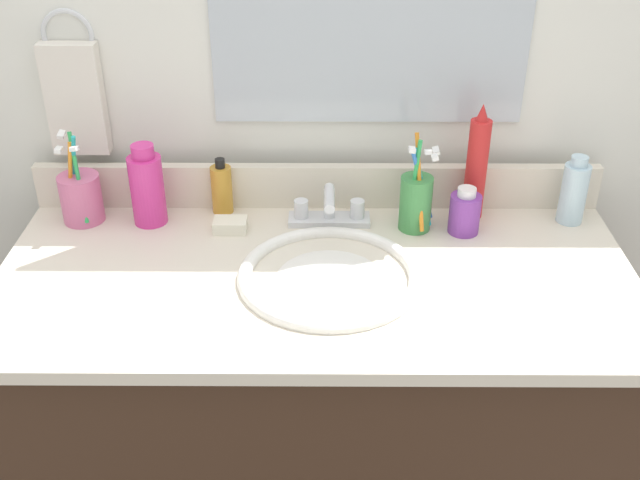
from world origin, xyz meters
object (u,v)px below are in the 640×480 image
at_px(cup_pink, 81,197).
at_px(soap_bar, 230,225).
at_px(bottle_cream_purple, 465,212).
at_px(faucet, 329,211).
at_px(bottle_gel_clear, 574,192).
at_px(bottle_soap_pink, 147,187).
at_px(bottle_oil_amber, 222,189).
at_px(bottle_spray_red, 477,167).
at_px(hand_towel, 75,99).
at_px(cup_green, 416,201).

distance_m(cup_pink, soap_bar, 0.30).
bearing_deg(bottle_cream_purple, faucet, 173.63).
distance_m(bottle_gel_clear, soap_bar, 0.67).
distance_m(bottle_soap_pink, bottle_oil_amber, 0.15).
relative_size(bottle_spray_red, bottle_gel_clear, 1.70).
distance_m(bottle_soap_pink, bottle_spray_red, 0.64).
bearing_deg(bottle_cream_purple, hand_towel, 170.43).
bearing_deg(bottle_oil_amber, faucet, -13.18).
height_order(hand_towel, bottle_gel_clear, hand_towel).
bearing_deg(bottle_spray_red, hand_towel, 175.41).
height_order(hand_towel, soap_bar, hand_towel).
bearing_deg(bottle_oil_amber, bottle_spray_red, -1.70).
height_order(bottle_gel_clear, soap_bar, bottle_gel_clear).
xyz_separation_m(bottle_oil_amber, bottle_spray_red, (0.50, -0.01, 0.06)).
distance_m(bottle_spray_red, soap_bar, 0.49).
relative_size(bottle_soap_pink, bottle_oil_amber, 1.42).
distance_m(faucet, bottle_cream_purple, 0.26).
xyz_separation_m(bottle_soap_pink, cup_green, (0.52, -0.02, -0.02)).
relative_size(faucet, soap_bar, 2.50).
bearing_deg(bottle_spray_red, bottle_gel_clear, -6.20).
distance_m(bottle_oil_amber, cup_pink, 0.27).
height_order(hand_towel, cup_green, hand_towel).
height_order(bottle_spray_red, cup_pink, bottle_spray_red).
distance_m(faucet, cup_green, 0.17).
bearing_deg(bottle_oil_amber, cup_pink, -172.24).
relative_size(bottle_spray_red, cup_green, 1.21).
bearing_deg(bottle_soap_pink, bottle_gel_clear, 0.53).
bearing_deg(cup_green, bottle_spray_red, 23.35).
xyz_separation_m(cup_green, soap_bar, (-0.36, -0.01, -0.05)).
xyz_separation_m(bottle_oil_amber, cup_pink, (-0.27, -0.04, 0.00)).
distance_m(hand_towel, faucet, 0.54).
height_order(faucet, bottle_cream_purple, bottle_cream_purple).
relative_size(hand_towel, bottle_spray_red, 0.93).
relative_size(bottle_soap_pink, cup_pink, 0.89).
bearing_deg(faucet, cup_pink, 178.44).
bearing_deg(faucet, soap_bar, -171.64).
bearing_deg(bottle_gel_clear, bottle_cream_purple, -168.61).
distance_m(bottle_oil_amber, bottle_cream_purple, 0.48).
relative_size(cup_pink, cup_green, 0.95).
bearing_deg(cup_pink, cup_green, -2.58).
xyz_separation_m(faucet, bottle_oil_amber, (-0.21, 0.05, 0.02)).
height_order(cup_green, soap_bar, cup_green).
height_order(bottle_oil_amber, soap_bar, bottle_oil_amber).
bearing_deg(soap_bar, bottle_oil_amber, 106.44).
xyz_separation_m(bottle_spray_red, bottle_cream_purple, (-0.03, -0.06, -0.07)).
height_order(cup_pink, cup_green, cup_green).
distance_m(bottle_spray_red, bottle_gel_clear, 0.20).
bearing_deg(bottle_gel_clear, cup_green, -174.30).
xyz_separation_m(hand_towel, soap_bar, (0.30, -0.13, -0.21)).
distance_m(bottle_oil_amber, bottle_gel_clear, 0.69).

